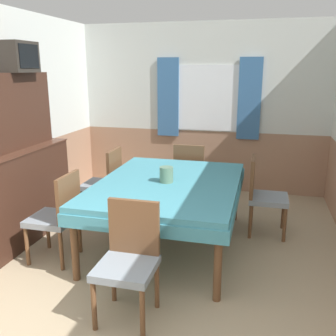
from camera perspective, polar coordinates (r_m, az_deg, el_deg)
The scene contains 10 objects.
wall_back at distance 5.98m, azimuth 5.21°, elevation 9.09°, with size 4.25×0.10×2.60m.
dining_table at distance 4.04m, azimuth 0.06°, elevation -3.41°, with size 1.50×2.00×0.74m.
chair_head_near at distance 3.00m, azimuth -5.98°, elevation -13.28°, with size 0.44×0.44×0.92m.
chair_right_far at distance 4.54m, azimuth 14.25°, elevation -3.73°, with size 0.44×0.44×0.92m.
chair_head_window at distance 5.25m, azimuth 3.42°, elevation -0.74°, with size 0.44×0.44×0.92m.
chair_left_near at distance 3.94m, azimuth -16.40°, elevation -6.75°, with size 0.44×0.44×0.92m.
chair_left_far at distance 4.93m, azimuth -9.48°, elevation -1.95°, with size 0.44×0.44×0.92m.
sideboard at distance 4.53m, azimuth -22.15°, elevation -0.57°, with size 0.46×1.48×1.87m.
tv at distance 4.52m, azimuth -21.93°, elevation 15.44°, with size 0.29×0.42×0.33m.
vase at distance 3.97m, azimuth -0.25°, elevation -1.01°, with size 0.15×0.15×0.17m.
Camera 1 is at (0.96, -1.35, 1.92)m, focal length 40.00 mm.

